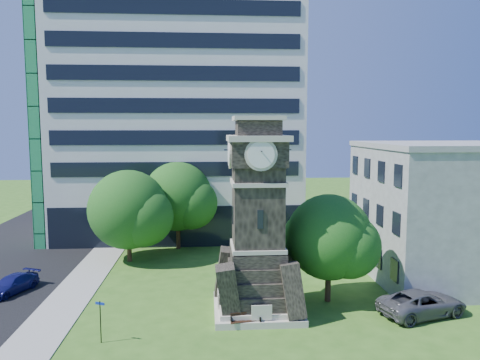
{
  "coord_description": "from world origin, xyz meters",
  "views": [
    {
      "loc": [
        -0.05,
        -26.27,
        11.53
      ],
      "look_at": [
        2.21,
        6.25,
        7.88
      ],
      "focal_mm": 35.0,
      "sensor_mm": 36.0,
      "label": 1
    }
  ],
  "objects": [
    {
      "name": "ground",
      "position": [
        0.0,
        0.0,
        0.0
      ],
      "size": [
        160.0,
        160.0,
        0.0
      ],
      "primitive_type": "plane",
      "color": "#325F1B",
      "rests_on": "ground"
    },
    {
      "name": "sidewalk",
      "position": [
        -9.5,
        5.0,
        0.03
      ],
      "size": [
        3.0,
        70.0,
        0.06
      ],
      "primitive_type": "cube",
      "color": "gray",
      "rests_on": "ground"
    },
    {
      "name": "clock_tower",
      "position": [
        3.0,
        2.0,
        5.28
      ],
      "size": [
        5.4,
        5.4,
        12.22
      ],
      "color": "beige",
      "rests_on": "ground"
    },
    {
      "name": "office_tall",
      "position": [
        -3.2,
        25.84,
        14.22
      ],
      "size": [
        26.2,
        15.11,
        28.6
      ],
      "color": "silver",
      "rests_on": "ground"
    },
    {
      "name": "office_low",
      "position": [
        19.97,
        8.0,
        5.21
      ],
      "size": [
        15.2,
        12.2,
        10.4
      ],
      "color": "#A2A5A8",
      "rests_on": "ground"
    },
    {
      "name": "car_street_north",
      "position": [
        -13.84,
        6.51,
        0.6
      ],
      "size": [
        3.18,
        4.49,
        1.21
      ],
      "primitive_type": "imported",
      "rotation": [
        0.0,
        0.0,
        -0.4
      ],
      "color": "#131557",
      "rests_on": "ground"
    },
    {
      "name": "car_east_lot",
      "position": [
        13.1,
        0.67,
        0.78
      ],
      "size": [
        6.11,
        4.11,
        1.56
      ],
      "primitive_type": "imported",
      "rotation": [
        0.0,
        0.0,
        1.87
      ],
      "color": "#55555B",
      "rests_on": "ground"
    },
    {
      "name": "park_bench",
      "position": [
        2.05,
        -0.36,
        0.48
      ],
      "size": [
        1.75,
        0.47,
        0.91
      ],
      "rotation": [
        0.0,
        0.0,
        0.22
      ],
      "color": "black",
      "rests_on": "ground"
    },
    {
      "name": "street_sign",
      "position": [
        -5.86,
        -1.74,
        1.46
      ],
      "size": [
        0.56,
        0.06,
        2.33
      ],
      "rotation": [
        0.0,
        0.0,
        -0.39
      ],
      "color": "black",
      "rests_on": "ground"
    },
    {
      "name": "tree_nw",
      "position": [
        -6.8,
        13.88,
        4.37
      ],
      "size": [
        7.5,
        6.82,
        7.96
      ],
      "rotation": [
        0.0,
        0.0,
        -0.15
      ],
      "color": "#332114",
      "rests_on": "ground"
    },
    {
      "name": "tree_nc",
      "position": [
        -2.83,
        17.96,
        4.85
      ],
      "size": [
        7.21,
        6.56,
        8.33
      ],
      "rotation": [
        0.0,
        0.0,
        -0.4
      ],
      "color": "#332114",
      "rests_on": "ground"
    },
    {
      "name": "tree_ne",
      "position": [
        4.73,
        19.32,
        3.72
      ],
      "size": [
        4.88,
        4.44,
        6.1
      ],
      "rotation": [
        0.0,
        0.0,
        -0.37
      ],
      "color": "#332114",
      "rests_on": "ground"
    },
    {
      "name": "tree_east",
      "position": [
        7.97,
        3.43,
        4.2
      ],
      "size": [
        6.22,
        5.65,
        7.2
      ],
      "rotation": [
        0.0,
        0.0,
        0.07
      ],
      "color": "#332114",
      "rests_on": "ground"
    }
  ]
}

